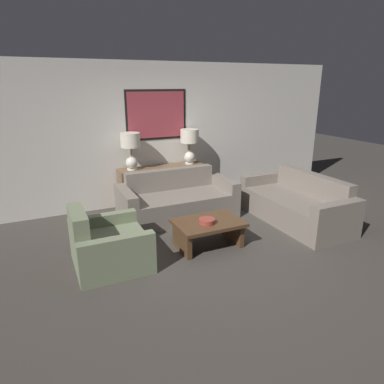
{
  "coord_description": "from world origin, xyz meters",
  "views": [
    {
      "loc": [
        -2.15,
        -3.89,
        2.27
      ],
      "look_at": [
        -0.01,
        0.7,
        0.65
      ],
      "focal_mm": 32.0,
      "sensor_mm": 36.0,
      "label": 1
    }
  ],
  "objects_px": {
    "table_lamp_left": "(131,146)",
    "console_table": "(162,186)",
    "coffee_table": "(208,228)",
    "couch_by_back_wall": "(177,202)",
    "couch_by_side": "(296,205)",
    "decorative_bowl": "(207,221)",
    "table_lamp_right": "(190,141)",
    "armchair_near_back_wall": "(107,246)"
  },
  "relations": [
    {
      "from": "table_lamp_left",
      "to": "decorative_bowl",
      "type": "xyz_separation_m",
      "value": [
        0.49,
        -2.03,
        -0.77
      ]
    },
    {
      "from": "table_lamp_right",
      "to": "coffee_table",
      "type": "height_order",
      "value": "table_lamp_right"
    },
    {
      "from": "decorative_bowl",
      "to": "coffee_table",
      "type": "bearing_deg",
      "value": 45.79
    },
    {
      "from": "couch_by_side",
      "to": "couch_by_back_wall",
      "type": "bearing_deg",
      "value": 150.12
    },
    {
      "from": "couch_by_side",
      "to": "table_lamp_right",
      "type": "bearing_deg",
      "value": 124.36
    },
    {
      "from": "table_lamp_right",
      "to": "decorative_bowl",
      "type": "distance_m",
      "value": 2.27
    },
    {
      "from": "couch_by_back_wall",
      "to": "coffee_table",
      "type": "bearing_deg",
      "value": -91.47
    },
    {
      "from": "console_table",
      "to": "coffee_table",
      "type": "height_order",
      "value": "console_table"
    },
    {
      "from": "table_lamp_left",
      "to": "decorative_bowl",
      "type": "height_order",
      "value": "table_lamp_left"
    },
    {
      "from": "couch_by_side",
      "to": "decorative_bowl",
      "type": "xyz_separation_m",
      "value": [
        -1.86,
        -0.28,
        0.14
      ]
    },
    {
      "from": "coffee_table",
      "to": "armchair_near_back_wall",
      "type": "xyz_separation_m",
      "value": [
        -1.43,
        0.07,
        -0.01
      ]
    },
    {
      "from": "console_table",
      "to": "decorative_bowl",
      "type": "xyz_separation_m",
      "value": [
        -0.09,
        -2.03,
        0.04
      ]
    },
    {
      "from": "console_table",
      "to": "couch_by_back_wall",
      "type": "bearing_deg",
      "value": -90.0
    },
    {
      "from": "table_lamp_right",
      "to": "couch_by_back_wall",
      "type": "relative_size",
      "value": 0.34
    },
    {
      "from": "table_lamp_left",
      "to": "couch_by_side",
      "type": "distance_m",
      "value": 3.07
    },
    {
      "from": "table_lamp_left",
      "to": "armchair_near_back_wall",
      "type": "height_order",
      "value": "table_lamp_left"
    },
    {
      "from": "couch_by_side",
      "to": "armchair_near_back_wall",
      "type": "relative_size",
      "value": 2.08
    },
    {
      "from": "table_lamp_left",
      "to": "table_lamp_right",
      "type": "distance_m",
      "value": 1.16
    },
    {
      "from": "couch_by_side",
      "to": "coffee_table",
      "type": "distance_m",
      "value": 1.82
    },
    {
      "from": "coffee_table",
      "to": "decorative_bowl",
      "type": "bearing_deg",
      "value": -134.21
    },
    {
      "from": "armchair_near_back_wall",
      "to": "couch_by_side",
      "type": "bearing_deg",
      "value": 2.61
    },
    {
      "from": "console_table",
      "to": "table_lamp_right",
      "type": "bearing_deg",
      "value": 0.0
    },
    {
      "from": "table_lamp_left",
      "to": "coffee_table",
      "type": "height_order",
      "value": "table_lamp_left"
    },
    {
      "from": "coffee_table",
      "to": "couch_by_side",
      "type": "bearing_deg",
      "value": 7.01
    },
    {
      "from": "decorative_bowl",
      "to": "armchair_near_back_wall",
      "type": "xyz_separation_m",
      "value": [
        -1.37,
        0.13,
        -0.16
      ]
    },
    {
      "from": "table_lamp_left",
      "to": "console_table",
      "type": "bearing_deg",
      "value": 0.0
    },
    {
      "from": "couch_by_back_wall",
      "to": "table_lamp_right",
      "type": "bearing_deg",
      "value": 51.54
    },
    {
      "from": "couch_by_back_wall",
      "to": "decorative_bowl",
      "type": "distance_m",
      "value": 1.31
    },
    {
      "from": "table_lamp_right",
      "to": "couch_by_side",
      "type": "xyz_separation_m",
      "value": [
        1.2,
        -1.75,
        -0.92
      ]
    },
    {
      "from": "coffee_table",
      "to": "couch_by_back_wall",
      "type": "bearing_deg",
      "value": 88.53
    },
    {
      "from": "console_table",
      "to": "coffee_table",
      "type": "distance_m",
      "value": 1.97
    },
    {
      "from": "couch_by_back_wall",
      "to": "armchair_near_back_wall",
      "type": "xyz_separation_m",
      "value": [
        -1.46,
        -1.17,
        -0.01
      ]
    },
    {
      "from": "coffee_table",
      "to": "decorative_bowl",
      "type": "relative_size",
      "value": 4.16
    },
    {
      "from": "table_lamp_left",
      "to": "armchair_near_back_wall",
      "type": "xyz_separation_m",
      "value": [
        -0.88,
        -1.9,
        -0.93
      ]
    },
    {
      "from": "couch_by_side",
      "to": "decorative_bowl",
      "type": "height_order",
      "value": "couch_by_side"
    },
    {
      "from": "coffee_table",
      "to": "armchair_near_back_wall",
      "type": "height_order",
      "value": "armchair_near_back_wall"
    },
    {
      "from": "console_table",
      "to": "table_lamp_left",
      "type": "bearing_deg",
      "value": 180.0
    },
    {
      "from": "table_lamp_right",
      "to": "couch_by_side",
      "type": "height_order",
      "value": "table_lamp_right"
    },
    {
      "from": "table_lamp_right",
      "to": "decorative_bowl",
      "type": "bearing_deg",
      "value": -108.16
    },
    {
      "from": "decorative_bowl",
      "to": "table_lamp_left",
      "type": "bearing_deg",
      "value": 103.7
    },
    {
      "from": "decorative_bowl",
      "to": "couch_by_back_wall",
      "type": "bearing_deg",
      "value": 86.23
    },
    {
      "from": "table_lamp_right",
      "to": "coffee_table",
      "type": "xyz_separation_m",
      "value": [
        -0.61,
        -1.97,
        -0.92
      ]
    }
  ]
}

